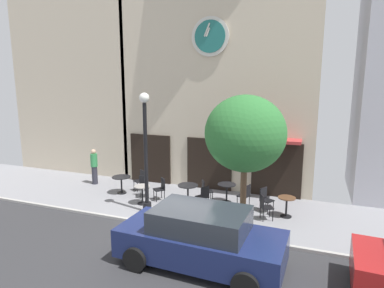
{
  "coord_description": "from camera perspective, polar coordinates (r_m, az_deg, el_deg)",
  "views": [
    {
      "loc": [
        3.93,
        -9.23,
        4.74
      ],
      "look_at": [
        -0.38,
        2.21,
        2.43
      ],
      "focal_mm": 30.76,
      "sensor_mm": 36.0,
      "label": 1
    }
  ],
  "objects": [
    {
      "name": "ground_plane",
      "position": [
        10.82,
        -2.99,
        -15.44
      ],
      "size": [
        26.44,
        9.53,
        0.13
      ],
      "color": "gray"
    },
    {
      "name": "clock_building",
      "position": [
        15.45,
        4.55,
        15.84
      ],
      "size": [
        8.81,
        3.53,
        11.93
      ],
      "color": "beige",
      "rests_on": "ground_plane"
    },
    {
      "name": "neighbor_building_left",
      "position": [
        19.37,
        -18.14,
        12.65
      ],
      "size": [
        6.93,
        3.06,
        11.16
      ],
      "color": "beige",
      "rests_on": "ground_plane"
    },
    {
      "name": "street_lamp",
      "position": [
        11.93,
        -8.03,
        -1.59
      ],
      "size": [
        0.36,
        0.36,
        4.38
      ],
      "color": "black",
      "rests_on": "ground_plane"
    },
    {
      "name": "street_tree",
      "position": [
        10.37,
        9.18,
        1.71
      ],
      "size": [
        2.55,
        2.3,
        4.37
      ],
      "color": "brown",
      "rests_on": "ground_plane"
    },
    {
      "name": "cafe_table_near_curb",
      "position": [
        14.57,
        -12.15,
        -6.27
      ],
      "size": [
        0.79,
        0.79,
        0.74
      ],
      "color": "black",
      "rests_on": "ground_plane"
    },
    {
      "name": "cafe_table_near_door",
      "position": [
        13.2,
        -8.63,
        -8.2
      ],
      "size": [
        0.63,
        0.63,
        0.74
      ],
      "color": "black",
      "rests_on": "ground_plane"
    },
    {
      "name": "cafe_table_rightmost",
      "position": [
        13.04,
        -0.72,
        -7.93
      ],
      "size": [
        0.8,
        0.8,
        0.77
      ],
      "color": "black",
      "rests_on": "ground_plane"
    },
    {
      "name": "cafe_table_center",
      "position": [
        13.26,
        6.04,
        -7.82
      ],
      "size": [
        0.73,
        0.73,
        0.77
      ],
      "color": "black",
      "rests_on": "ground_plane"
    },
    {
      "name": "cafe_table_center_left",
      "position": [
        12.33,
        16.07,
        -9.95
      ],
      "size": [
        0.62,
        0.62,
        0.73
      ],
      "color": "black",
      "rests_on": "ground_plane"
    },
    {
      "name": "cafe_chair_under_awning",
      "position": [
        14.8,
        -8.89,
        -5.98
      ],
      "size": [
        0.55,
        0.55,
        0.9
      ],
      "color": "black",
      "rests_on": "ground_plane"
    },
    {
      "name": "cafe_chair_corner",
      "position": [
        13.24,
        2.35,
        -7.88
      ],
      "size": [
        0.54,
        0.54,
        0.9
      ],
      "color": "black",
      "rests_on": "ground_plane"
    },
    {
      "name": "cafe_chair_right_end",
      "position": [
        13.55,
        -5.42,
        -7.48
      ],
      "size": [
        0.57,
        0.57,
        0.9
      ],
      "color": "black",
      "rests_on": "ground_plane"
    },
    {
      "name": "cafe_chair_by_entrance",
      "position": [
        12.61,
        12.58,
        -9.1
      ],
      "size": [
        0.54,
        0.54,
        0.9
      ],
      "color": "black",
      "rests_on": "ground_plane"
    },
    {
      "name": "cafe_chair_curbside",
      "position": [
        14.0,
        -8.32,
        -6.94
      ],
      "size": [
        0.55,
        0.55,
        0.9
      ],
      "color": "black",
      "rests_on": "ground_plane"
    },
    {
      "name": "cafe_chair_facing_street",
      "position": [
        11.89,
        12.47,
        -10.31
      ],
      "size": [
        0.53,
        0.53,
        0.9
      ],
      "color": "black",
      "rests_on": "ground_plane"
    },
    {
      "name": "cafe_chair_outer",
      "position": [
        12.85,
        9.25,
        -8.59
      ],
      "size": [
        0.5,
        0.5,
        0.9
      ],
      "color": "black",
      "rests_on": "ground_plane"
    },
    {
      "name": "cafe_chair_mid_row",
      "position": [
        12.57,
        2.0,
        -8.9
      ],
      "size": [
        0.56,
        0.56,
        0.9
      ],
      "color": "black",
      "rests_on": "ground_plane"
    },
    {
      "name": "pedestrian_green",
      "position": [
        16.12,
        -16.59,
        -3.69
      ],
      "size": [
        0.45,
        0.45,
        1.67
      ],
      "color": "#2D2D38",
      "rests_on": "ground_plane"
    },
    {
      "name": "parked_car_navy",
      "position": [
        8.88,
        1.47,
        -15.94
      ],
      "size": [
        4.36,
        2.14,
        1.55
      ],
      "color": "navy",
      "rests_on": "ground_plane"
    }
  ]
}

